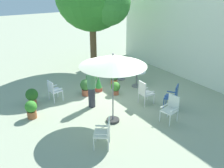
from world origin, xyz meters
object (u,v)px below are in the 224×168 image
patio_umbrella_0 (113,61)px  potted_plant_3 (99,84)px  potted_plant_0 (114,78)px  standing_person (91,87)px  patio_chair_2 (145,92)px  potted_plant_1 (31,109)px  cafe_table_0 (121,69)px  patio_chair_0 (105,131)px  cafe_table_1 (137,76)px  potted_plant_5 (32,96)px  patio_chair_4 (173,95)px  patio_chair_1 (53,89)px  potted_plant_4 (115,88)px  patio_chair_3 (171,108)px  potted_plant_6 (86,87)px  potted_plant_2 (91,78)px

patio_umbrella_0 → potted_plant_3: (-2.41, 0.82, -1.84)m
patio_umbrella_0 → potted_plant_0: patio_umbrella_0 is taller
patio_umbrella_0 → standing_person: size_ratio=1.51×
patio_chair_2 → potted_plant_1: 4.17m
cafe_table_0 → patio_chair_0: (4.06, -3.39, -0.01)m
potted_plant_0 → potted_plant_3: 1.00m
cafe_table_0 → cafe_table_1: cafe_table_0 is taller
potted_plant_5 → potted_plant_0: bearing=89.9°
cafe_table_0 → patio_chair_4: bearing=-1.6°
potted_plant_5 → potted_plant_1: bearing=-17.3°
patio_chair_1 → potted_plant_0: (-0.11, 2.92, -0.16)m
patio_chair_0 → potted_plant_1: 3.04m
potted_plant_3 → potted_plant_4: bearing=32.4°
cafe_table_0 → patio_chair_3: size_ratio=0.83×
patio_chair_4 → potted_plant_6: (-2.81, -2.16, -0.17)m
cafe_table_1 → patio_chair_0: 4.57m
patio_chair_3 → potted_plant_2: bearing=-168.5°
patio_chair_0 → patio_chair_2: bearing=118.4°
patio_chair_3 → standing_person: size_ratio=0.57×
patio_chair_0 → patio_chair_2: 3.01m
cafe_table_0 → patio_chair_1: (0.48, -3.57, -0.02)m
cafe_table_0 → potted_plant_5: (0.36, -4.39, -0.14)m
potted_plant_1 → potted_plant_4: (-0.03, 3.50, -0.05)m
patio_chair_0 → potted_plant_6: 3.57m
patio_chair_1 → potted_plant_5: patio_chair_1 is taller
patio_umbrella_0 → potted_plant_5: 3.75m
cafe_table_1 → patio_chair_2: bearing=-28.4°
patio_chair_2 → patio_chair_0: bearing=-61.6°
patio_chair_3 → patio_chair_2: bearing=178.3°
potted_plant_1 → patio_chair_2: bearing=71.7°
potted_plant_4 → potted_plant_5: potted_plant_5 is taller
cafe_table_1 → potted_plant_5: bearing=-99.3°
patio_chair_4 → standing_person: 3.02m
potted_plant_1 → patio_umbrella_0: bearing=52.8°
potted_plant_0 → patio_chair_3: bearing=-2.0°
patio_umbrella_0 → cafe_table_1: size_ratio=3.06×
patio_chair_4 → potted_plant_3: 3.25m
potted_plant_3 → patio_chair_3: bearing=13.7°
patio_chair_1 → potted_plant_5: (-0.12, -0.83, -0.12)m
potted_plant_2 → potted_plant_4: bearing=17.5°
patio_chair_1 → potted_plant_2: (-0.52, 1.96, -0.13)m
patio_chair_3 → potted_plant_4: bearing=-171.6°
potted_plant_4 → potted_plant_6: potted_plant_6 is taller
cafe_table_0 → potted_plant_1: bearing=-74.2°
potted_plant_0 → potted_plant_5: 3.74m
potted_plant_0 → potted_plant_2: 1.05m
standing_person → patio_chair_3: bearing=36.7°
patio_umbrella_0 → cafe_table_1: 3.59m
standing_person → cafe_table_1: bearing=103.2°
patio_chair_3 → potted_plant_2: (-4.10, -0.83, -0.14)m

